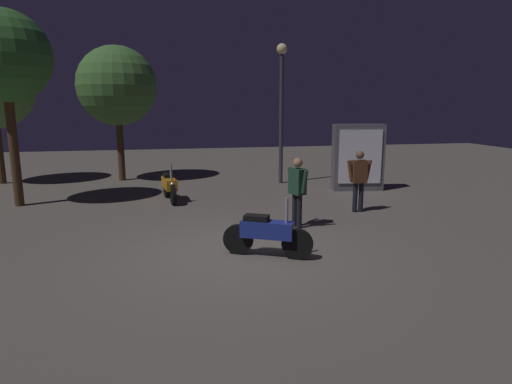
# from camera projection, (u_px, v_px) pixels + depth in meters

# --- Properties ---
(ground_plane) EXTENTS (40.00, 40.00, 0.00)m
(ground_plane) POSITION_uv_depth(u_px,v_px,m) (235.00, 253.00, 8.23)
(ground_plane) COLOR #605951
(motorcycle_blue_foreground) EXTENTS (1.53, 0.84, 1.11)m
(motorcycle_blue_foreground) POSITION_uv_depth(u_px,v_px,m) (267.00, 233.00, 7.96)
(motorcycle_blue_foreground) COLOR black
(motorcycle_blue_foreground) RESTS_ON ground_plane
(motorcycle_orange_parked_left) EXTENTS (0.45, 1.65, 1.11)m
(motorcycle_orange_parked_left) POSITION_uv_depth(u_px,v_px,m) (169.00, 186.00, 12.58)
(motorcycle_orange_parked_left) COLOR black
(motorcycle_orange_parked_left) RESTS_ON ground_plane
(person_rider_beside) EXTENTS (0.36, 0.64, 1.57)m
(person_rider_beside) POSITION_uv_depth(u_px,v_px,m) (297.00, 187.00, 9.76)
(person_rider_beside) COLOR black
(person_rider_beside) RESTS_ON ground_plane
(person_bystander_far) EXTENTS (0.66, 0.25, 1.57)m
(person_bystander_far) POSITION_uv_depth(u_px,v_px,m) (359.00, 176.00, 11.20)
(person_bystander_far) COLOR black
(person_bystander_far) RESTS_ON ground_plane
(streetlamp_near) EXTENTS (0.36, 0.36, 4.70)m
(streetlamp_near) POSITION_uv_depth(u_px,v_px,m) (281.00, 95.00, 14.96)
(streetlamp_near) COLOR #38383D
(streetlamp_near) RESTS_ON ground_plane
(tree_left_bg) EXTENTS (2.36, 2.36, 5.11)m
(tree_left_bg) POSITION_uv_depth(u_px,v_px,m) (4.00, 57.00, 11.31)
(tree_left_bg) COLOR #4C331E
(tree_left_bg) RESTS_ON ground_plane
(tree_center_bg) EXTENTS (2.75, 2.75, 4.73)m
(tree_center_bg) POSITION_uv_depth(u_px,v_px,m) (117.00, 86.00, 15.46)
(tree_center_bg) COLOR #4C331E
(tree_center_bg) RESTS_ON ground_plane
(kiosk_billboard) EXTENTS (1.66, 0.75, 2.10)m
(kiosk_billboard) POSITION_uv_depth(u_px,v_px,m) (358.00, 157.00, 14.09)
(kiosk_billboard) COLOR #595960
(kiosk_billboard) RESTS_ON ground_plane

